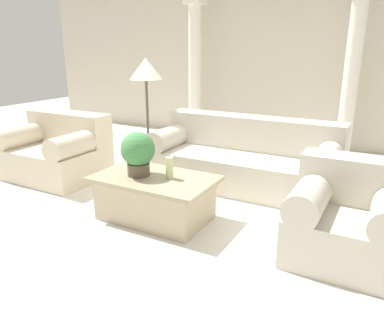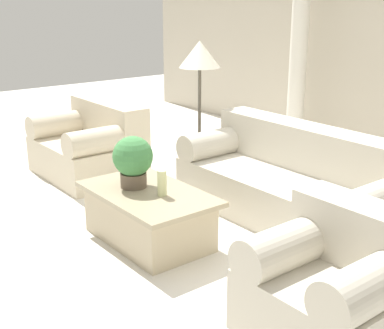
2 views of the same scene
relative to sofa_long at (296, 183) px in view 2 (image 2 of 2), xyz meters
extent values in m
plane|color=silver|center=(-0.33, -0.77, -0.33)|extent=(16.00, 16.00, 0.00)
cube|color=beige|center=(0.00, -0.07, -0.13)|extent=(2.22, 0.90, 0.41)
cube|color=beige|center=(0.00, 0.23, 0.28)|extent=(2.22, 0.32, 0.41)
cylinder|color=beige|center=(-0.97, -0.07, 0.18)|extent=(0.28, 0.90, 0.28)
cube|color=beige|center=(-2.24, -0.92, -0.13)|extent=(1.22, 0.90, 0.41)
cube|color=beige|center=(-2.24, -0.63, 0.28)|extent=(1.22, 0.32, 0.41)
cylinder|color=beige|center=(-2.71, -0.92, 0.18)|extent=(0.28, 0.90, 0.28)
cylinder|color=beige|center=(-1.77, -0.92, 0.18)|extent=(0.28, 0.90, 0.28)
cube|color=tan|center=(-0.42, -1.31, -0.13)|extent=(1.03, 0.63, 0.39)
cube|color=tan|center=(-0.42, -1.31, 0.08)|extent=(1.17, 0.71, 0.04)
cylinder|color=brown|center=(-0.58, -1.35, 0.16)|extent=(0.22, 0.22, 0.12)
sphere|color=#428447|center=(-0.58, -1.35, 0.37)|extent=(0.33, 0.33, 0.33)
cylinder|color=beige|center=(-0.27, -1.28, 0.21)|extent=(0.07, 0.07, 0.21)
cylinder|color=#4C473D|center=(-1.45, 0.05, -0.32)|extent=(0.28, 0.28, 0.03)
cylinder|color=#4C473D|center=(-1.45, 0.05, 0.29)|extent=(0.04, 0.04, 1.18)
cone|color=silver|center=(-1.45, 0.05, 1.02)|extent=(0.44, 0.44, 0.28)
cylinder|color=silver|center=(-1.72, 1.92, 0.83)|extent=(0.23, 0.23, 2.31)
cube|color=beige|center=(1.32, -1.21, -0.13)|extent=(0.86, 0.82, 0.40)
cube|color=beige|center=(1.32, -0.94, 0.26)|extent=(0.86, 0.29, 0.38)
cylinder|color=beige|center=(1.03, -1.21, 0.16)|extent=(0.28, 0.82, 0.28)
cylinder|color=beige|center=(1.61, -1.21, 0.16)|extent=(0.28, 0.82, 0.28)
camera|label=1|loc=(1.53, -4.12, 1.30)|focal=35.00mm
camera|label=2|loc=(2.98, -3.53, 1.61)|focal=50.00mm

